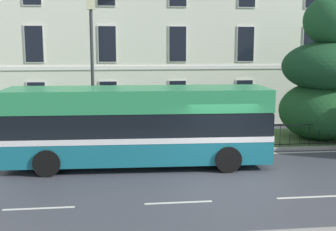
{
  "coord_description": "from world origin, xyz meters",
  "views": [
    {
      "loc": [
        -3.77,
        -14.14,
        4.59
      ],
      "look_at": [
        -1.58,
        4.36,
        1.6
      ],
      "focal_mm": 47.53,
      "sensor_mm": 36.0,
      "label": 1
    }
  ],
  "objects": [
    {
      "name": "ground_plane",
      "position": [
        0.0,
        0.77,
        -0.02
      ],
      "size": [
        60.0,
        56.0,
        0.18
      ],
      "color": "#40424C"
    },
    {
      "name": "single_decker_bus",
      "position": [
        -2.94,
        2.38,
        1.57
      ],
      "size": [
        9.9,
        2.88,
        2.98
      ],
      "rotation": [
        0.0,
        0.0,
        -0.04
      ],
      "color": "#186A7D",
      "rests_on": "ground_plane"
    },
    {
      "name": "georgian_townhouse",
      "position": [
        -0.42,
        15.02,
        6.14
      ],
      "size": [
        19.09,
        10.78,
        11.96
      ],
      "color": "silver",
      "rests_on": "ground_plane"
    },
    {
      "name": "evergreen_tree",
      "position": [
        6.06,
        5.88,
        2.93
      ],
      "size": [
        4.12,
        4.11,
        6.78
      ],
      "color": "#423328",
      "rests_on": "ground_plane"
    },
    {
      "name": "street_lamp_post",
      "position": [
        -4.73,
        4.93,
        3.73
      ],
      "size": [
        0.36,
        0.24,
        6.26
      ],
      "color": "#333338",
      "rests_on": "ground_plane"
    },
    {
      "name": "iron_verge_railing",
      "position": [
        -0.42,
        4.4,
        0.62
      ],
      "size": [
        13.15,
        0.04,
        0.97
      ],
      "color": "black",
      "rests_on": "ground_plane"
    }
  ]
}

